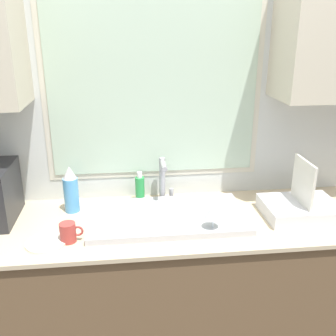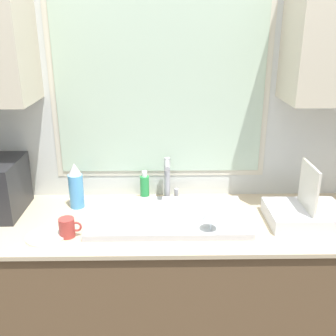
# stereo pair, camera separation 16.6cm
# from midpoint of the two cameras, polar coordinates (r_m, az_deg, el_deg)

# --- Properties ---
(countertop) EXTENTS (2.46, 0.63, 0.93)m
(countertop) POSITION_cam_midpoint_polar(r_m,az_deg,el_deg) (2.18, 1.33, -18.41)
(countertop) COLOR brown
(countertop) RESTS_ON ground_plane
(wall_back) EXTENTS (6.00, 0.38, 2.60)m
(wall_back) POSITION_cam_midpoint_polar(r_m,az_deg,el_deg) (2.05, 1.22, 8.03)
(wall_back) COLOR silver
(wall_back) RESTS_ON ground_plane
(sink_basin) EXTENTS (0.76, 0.42, 0.03)m
(sink_basin) POSITION_cam_midpoint_polar(r_m,az_deg,el_deg) (1.93, 2.46, -7.12)
(sink_basin) COLOR #B2B2B7
(sink_basin) RESTS_ON countertop
(faucet) EXTENTS (0.08, 0.15, 0.24)m
(faucet) POSITION_cam_midpoint_polar(r_m,az_deg,el_deg) (2.08, 2.29, -1.31)
(faucet) COLOR #99999E
(faucet) RESTS_ON countertop
(dish_rack) EXTENTS (0.36, 0.27, 0.29)m
(dish_rack) POSITION_cam_midpoint_polar(r_m,az_deg,el_deg) (2.03, 21.56, -6.13)
(dish_rack) COLOR silver
(dish_rack) RESTS_ON countertop
(spray_bottle) EXTENTS (0.07, 0.07, 0.24)m
(spray_bottle) POSITION_cam_midpoint_polar(r_m,az_deg,el_deg) (2.05, -10.99, -2.67)
(spray_bottle) COLOR #4C99D8
(spray_bottle) RESTS_ON countertop
(soap_bottle) EXTENTS (0.05, 0.05, 0.17)m
(soap_bottle) POSITION_cam_midpoint_polar(r_m,az_deg,el_deg) (2.10, -1.16, -2.91)
(soap_bottle) COLOR #268C3F
(soap_bottle) RESTS_ON countertop
(mug_near_sink) EXTENTS (0.10, 0.07, 0.09)m
(mug_near_sink) POSITION_cam_midpoint_polar(r_m,az_deg,el_deg) (1.80, -11.85, -8.51)
(mug_near_sink) COLOR #A53833
(mug_near_sink) RESTS_ON countertop
(wine_glass) EXTENTS (0.08, 0.08, 0.15)m
(wine_glass) POSITION_cam_midpoint_polar(r_m,az_deg,el_deg) (1.76, 9.00, -6.72)
(wine_glass) COLOR silver
(wine_glass) RESTS_ON countertop
(small_plate) EXTENTS (0.17, 0.17, 0.01)m
(small_plate) POSITION_cam_midpoint_polar(r_m,az_deg,el_deg) (1.83, -14.86, -9.68)
(small_plate) COLOR silver
(small_plate) RESTS_ON countertop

